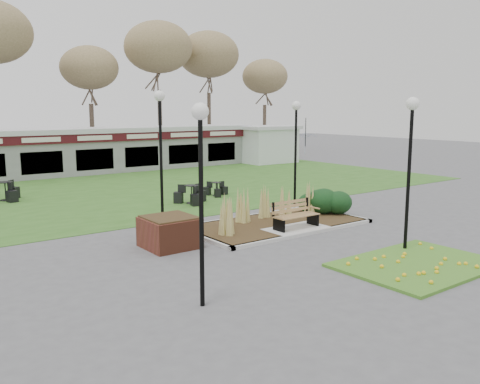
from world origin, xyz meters
TOP-DOWN VIEW (x-y plane):
  - ground at (0.00, 0.00)m, footprint 100.00×100.00m
  - lawn at (0.00, 12.00)m, footprint 34.00×16.00m
  - flower_bed at (0.00, -4.60)m, footprint 4.20×3.00m
  - planting_bed at (1.27, 1.35)m, footprint 6.75×3.40m
  - park_bench at (0.00, 0.25)m, footprint 1.70×0.66m
  - brick_planter at (-4.40, 1.00)m, footprint 1.50×1.50m
  - food_pavilion at (0.00, 19.96)m, footprint 24.60×3.40m
  - service_hut at (13.50, 18.00)m, footprint 4.40×3.40m
  - tree_backdrop at (0.00, 28.00)m, footprint 47.24×5.24m
  - lamp_post_near_left at (-6.10, -3.50)m, footprint 0.35×0.35m
  - lamp_post_near_right at (0.96, -3.50)m, footprint 0.37×0.37m
  - lamp_post_mid_left at (-2.67, 4.72)m, footprint 0.40×0.40m
  - lamp_post_mid_right at (2.74, 3.20)m, footprint 0.37×0.37m
  - bistro_set_a at (-6.58, 12.30)m, footprint 1.56×1.54m
  - bistro_set_c at (-0.19, 6.67)m, footprint 1.47×1.47m
  - bistro_set_d at (1.81, 7.70)m, footprint 1.09×1.21m
  - patio_umbrella at (16.00, 16.35)m, footprint 2.18×2.21m

SIDE VIEW (x-z plane):
  - ground at x=0.00m, z-range 0.00..0.00m
  - lawn at x=0.00m, z-range 0.00..0.02m
  - flower_bed at x=0.00m, z-range -0.01..0.15m
  - bistro_set_d at x=1.81m, z-range -0.09..0.56m
  - bistro_set_c at x=-0.19m, z-range -0.12..0.69m
  - bistro_set_a at x=-6.58m, z-range -0.12..0.73m
  - planting_bed at x=1.27m, z-range -0.27..1.00m
  - brick_planter at x=-4.40m, z-range 0.00..0.95m
  - park_bench at x=0.00m, z-range 0.12..1.05m
  - service_hut at x=13.50m, z-range 0.04..2.86m
  - patio_umbrella at x=16.00m, z-range 0.31..2.63m
  - food_pavilion at x=0.00m, z-range 0.03..2.93m
  - lamp_post_near_left at x=-6.10m, z-range 0.98..5.24m
  - lamp_post_mid_right at x=2.74m, z-range 1.02..5.46m
  - lamp_post_near_right at x=0.96m, z-range 1.02..5.49m
  - lamp_post_mid_left at x=-2.67m, z-range 1.10..5.90m
  - tree_backdrop at x=0.00m, z-range 3.18..13.54m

